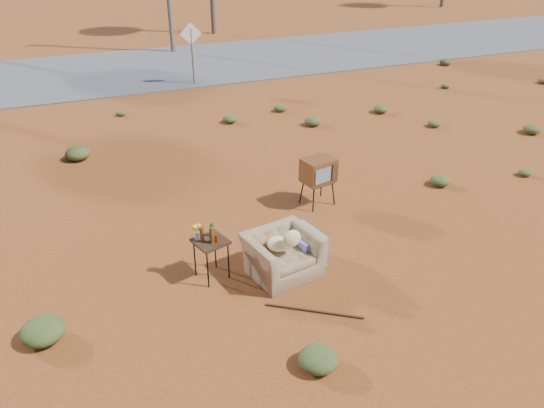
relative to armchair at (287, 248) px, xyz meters
name	(u,v)px	position (x,y,z in m)	size (l,w,h in m)	color
ground	(292,273)	(0.07, -0.11, -0.47)	(140.00, 140.00, 0.00)	brown
highway	(139,69)	(0.07, 14.89, -0.45)	(140.00, 7.00, 0.04)	#565659
armchair	(287,248)	(0.00, 0.00, 0.00)	(1.45, 1.09, 1.01)	#8D714C
tv_unit	(319,171)	(1.59, 1.97, 0.30)	(0.74, 0.63, 1.04)	black
side_table	(207,239)	(-1.27, 0.33, 0.29)	(0.63, 0.63, 1.03)	#362213
rusty_bar	(314,311)	(-0.05, -1.17, -0.45)	(0.04, 0.04, 1.54)	#522516
road_sign	(191,42)	(1.57, 11.89, 1.03)	(0.78, 0.06, 2.19)	brown
scrub_patch	(183,173)	(-0.75, 4.30, -0.33)	(17.49, 8.07, 0.33)	#485826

